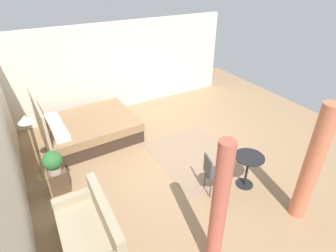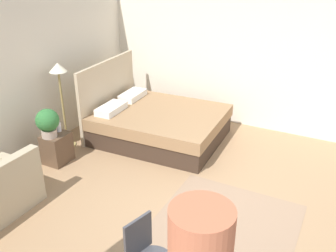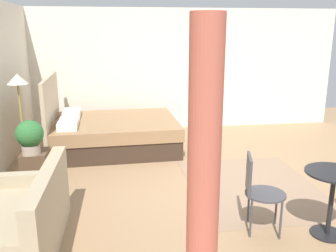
# 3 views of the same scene
# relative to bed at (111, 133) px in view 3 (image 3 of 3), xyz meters

# --- Properties ---
(ground_plane) EXTENTS (8.97, 9.71, 0.02)m
(ground_plane) POSITION_rel_bed_xyz_m (-1.59, -1.65, -0.32)
(ground_plane) COLOR #9E7A56
(wall_right) EXTENTS (0.12, 6.71, 2.59)m
(wall_right) POSITION_rel_bed_xyz_m (1.39, -1.65, 0.99)
(wall_right) COLOR silver
(wall_right) RESTS_ON ground
(area_rug) EXTENTS (2.20, 1.75, 0.01)m
(area_rug) POSITION_rel_bed_xyz_m (-1.99, -1.98, -0.31)
(area_rug) COLOR #93755B
(area_rug) RESTS_ON ground
(bed) EXTENTS (1.88, 2.31, 1.36)m
(bed) POSITION_rel_bed_xyz_m (0.00, 0.00, 0.00)
(bed) COLOR #38281E
(bed) RESTS_ON ground
(couch) EXTENTS (1.58, 0.80, 0.83)m
(couch) POSITION_rel_bed_xyz_m (-3.16, 0.82, -0.03)
(couch) COLOR tan
(couch) RESTS_ON ground
(nightstand) EXTENTS (0.42, 0.35, 0.50)m
(nightstand) POSITION_rel_bed_xyz_m (-1.52, 1.02, -0.06)
(nightstand) COLOR brown
(nightstand) RESTS_ON ground
(potted_plant) EXTENTS (0.37, 0.37, 0.47)m
(potted_plant) POSITION_rel_bed_xyz_m (-1.62, 1.04, 0.45)
(potted_plant) COLOR tan
(potted_plant) RESTS_ON nightstand
(vase) EXTENTS (0.09, 0.09, 0.15)m
(vase) POSITION_rel_bed_xyz_m (-1.40, 1.05, 0.27)
(vase) COLOR silver
(vase) RESTS_ON nightstand
(floor_lamp) EXTENTS (0.30, 0.30, 1.52)m
(floor_lamp) POSITION_rel_bed_xyz_m (-1.00, 1.28, 0.90)
(floor_lamp) COLOR #99844C
(floor_lamp) RESTS_ON ground
(balcony_table) EXTENTS (0.59, 0.59, 0.72)m
(balcony_table) POSITION_rel_bed_xyz_m (-3.30, -2.33, 0.19)
(balcony_table) COLOR black
(balcony_table) RESTS_ON ground
(cafe_chair_near_window) EXTENTS (0.53, 0.53, 0.86)m
(cafe_chair_near_window) POSITION_rel_bed_xyz_m (-3.09, -1.59, 0.20)
(cafe_chair_near_window) COLOR #3F3F44
(cafe_chair_near_window) RESTS_ON ground
(curtain_right) EXTENTS (0.22, 0.22, 2.24)m
(curtain_right) POSITION_rel_bed_xyz_m (-4.33, -0.70, 0.81)
(curtain_right) COLOR #C15B47
(curtain_right) RESTS_ON ground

